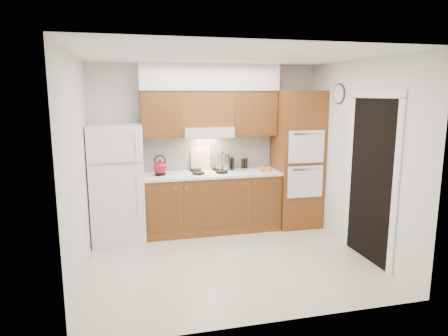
{
  "coord_description": "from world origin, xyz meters",
  "views": [
    {
      "loc": [
        -1.24,
        -4.77,
        2.15
      ],
      "look_at": [
        0.04,
        0.45,
        1.15
      ],
      "focal_mm": 32.0,
      "sensor_mm": 36.0,
      "label": 1
    }
  ],
  "objects_px": {
    "oven_cabinet": "(297,159)",
    "stock_pot": "(222,161)",
    "kettle": "(160,168)",
    "fridge": "(117,183)"
  },
  "relations": [
    {
      "from": "kettle",
      "to": "stock_pot",
      "type": "relative_size",
      "value": 0.85
    },
    {
      "from": "fridge",
      "to": "stock_pot",
      "type": "bearing_deg",
      "value": 6.8
    },
    {
      "from": "oven_cabinet",
      "to": "stock_pot",
      "type": "bearing_deg",
      "value": 172.48
    },
    {
      "from": "oven_cabinet",
      "to": "stock_pot",
      "type": "xyz_separation_m",
      "value": [
        -1.21,
        0.16,
        -0.01
      ]
    },
    {
      "from": "fridge",
      "to": "stock_pot",
      "type": "distance_m",
      "value": 1.66
    },
    {
      "from": "oven_cabinet",
      "to": "kettle",
      "type": "relative_size",
      "value": 10.72
    },
    {
      "from": "fridge",
      "to": "oven_cabinet",
      "type": "distance_m",
      "value": 2.86
    },
    {
      "from": "oven_cabinet",
      "to": "stock_pot",
      "type": "relative_size",
      "value": 9.1
    },
    {
      "from": "oven_cabinet",
      "to": "kettle",
      "type": "xyz_separation_m",
      "value": [
        -2.21,
        0.01,
        -0.05
      ]
    },
    {
      "from": "stock_pot",
      "to": "kettle",
      "type": "bearing_deg",
      "value": -171.73
    }
  ]
}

